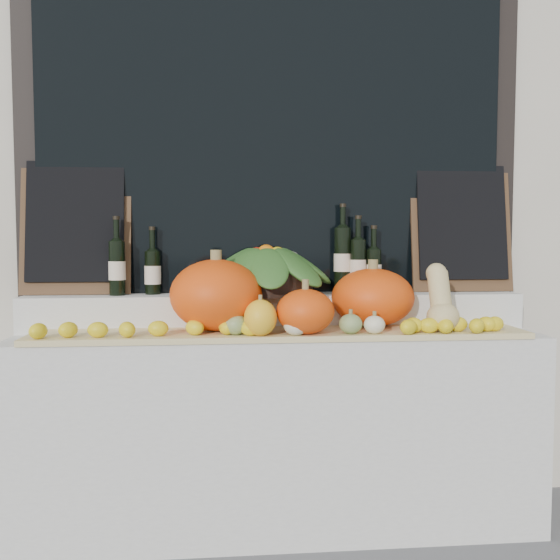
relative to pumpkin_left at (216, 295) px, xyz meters
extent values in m
cube|color=beige|center=(0.27, 0.81, 1.19)|extent=(7.00, 0.90, 4.50)
cube|color=black|center=(0.27, 0.36, 0.84)|extent=(2.40, 0.04, 2.10)
cube|color=black|center=(0.27, 0.33, 0.84)|extent=(2.20, 0.02, 2.00)
cube|color=silver|center=(0.27, 0.08, -0.62)|extent=(2.30, 0.55, 0.88)
cube|color=silver|center=(0.27, 0.23, -0.10)|extent=(2.30, 0.25, 0.16)
cube|color=tan|center=(0.27, -0.04, -0.17)|extent=(2.10, 0.32, 0.02)
ellipsoid|color=#F64F0C|center=(0.00, 0.00, 0.00)|extent=(0.41, 0.41, 0.31)
ellipsoid|color=#F64F0C|center=(0.70, 0.07, -0.02)|extent=(0.42, 0.42, 0.26)
ellipsoid|color=#F64F0C|center=(0.37, -0.13, -0.06)|extent=(0.31, 0.31, 0.19)
ellipsoid|color=#D4BC7D|center=(0.96, -0.12, -0.09)|extent=(0.14, 0.14, 0.12)
cylinder|color=#D4BC7D|center=(0.96, -0.07, 0.02)|extent=(0.09, 0.14, 0.18)
sphere|color=#D4BC7D|center=(0.96, -0.03, 0.09)|extent=(0.09, 0.09, 0.09)
ellipsoid|color=#2E5F1C|center=(0.55, -0.15, -0.11)|extent=(0.10, 0.10, 0.08)
cylinder|color=olive|center=(0.55, -0.15, -0.06)|extent=(0.02, 0.02, 0.02)
ellipsoid|color=#2E5F1C|center=(0.08, -0.13, -0.11)|extent=(0.10, 0.10, 0.09)
cylinder|color=olive|center=(0.08, -0.13, -0.06)|extent=(0.02, 0.02, 0.02)
ellipsoid|color=#F3EAC3|center=(0.32, -0.16, -0.11)|extent=(0.10, 0.10, 0.08)
cylinder|color=olive|center=(0.32, -0.16, -0.06)|extent=(0.02, 0.02, 0.02)
ellipsoid|color=yellow|center=(0.18, -0.16, -0.08)|extent=(0.13, 0.13, 0.15)
cylinder|color=olive|center=(0.18, -0.16, 0.01)|extent=(0.02, 0.02, 0.02)
ellipsoid|color=#F3EAC3|center=(0.65, -0.15, -0.12)|extent=(0.09, 0.09, 0.08)
cylinder|color=olive|center=(0.65, -0.15, -0.07)|extent=(0.02, 0.02, 0.02)
cylinder|color=black|center=(0.23, 0.22, 0.04)|extent=(0.43, 0.43, 0.11)
cylinder|color=black|center=(-0.45, 0.22, 0.11)|extent=(0.07, 0.07, 0.25)
cylinder|color=black|center=(-0.45, 0.22, 0.28)|extent=(0.03, 0.03, 0.10)
cylinder|color=beige|center=(-0.45, 0.22, 0.10)|extent=(0.08, 0.08, 0.08)
cylinder|color=black|center=(-0.45, 0.22, 0.33)|extent=(0.03, 0.03, 0.02)
cylinder|color=black|center=(-0.30, 0.27, 0.08)|extent=(0.07, 0.07, 0.20)
cylinder|color=black|center=(-0.30, 0.27, 0.23)|extent=(0.03, 0.03, 0.10)
cylinder|color=beige|center=(-0.30, 0.27, 0.07)|extent=(0.08, 0.08, 0.08)
cylinder|color=black|center=(-0.30, 0.27, 0.29)|extent=(0.03, 0.03, 0.02)
cylinder|color=black|center=(0.60, 0.26, 0.14)|extent=(0.08, 0.08, 0.31)
cylinder|color=black|center=(0.60, 0.26, 0.34)|extent=(0.03, 0.03, 0.10)
cylinder|color=beige|center=(0.60, 0.26, 0.13)|extent=(0.08, 0.08, 0.08)
cylinder|color=black|center=(0.60, 0.26, 0.40)|extent=(0.03, 0.03, 0.02)
cylinder|color=black|center=(0.67, 0.23, 0.11)|extent=(0.07, 0.07, 0.25)
cylinder|color=black|center=(0.67, 0.23, 0.28)|extent=(0.03, 0.03, 0.10)
cylinder|color=beige|center=(0.67, 0.23, 0.10)|extent=(0.08, 0.08, 0.08)
cylinder|color=black|center=(0.67, 0.23, 0.34)|extent=(0.03, 0.03, 0.02)
cylinder|color=black|center=(0.74, 0.24, 0.09)|extent=(0.07, 0.07, 0.21)
cylinder|color=black|center=(0.74, 0.24, 0.24)|extent=(0.03, 0.03, 0.10)
cylinder|color=beige|center=(0.74, 0.24, 0.08)|extent=(0.08, 0.08, 0.08)
cylinder|color=black|center=(0.74, 0.24, 0.29)|extent=(0.03, 0.03, 0.02)
cube|color=#4C331E|center=(-0.65, 0.30, 0.29)|extent=(0.50, 0.11, 0.62)
cube|color=black|center=(-0.65, 0.29, 0.32)|extent=(0.44, 0.10, 0.56)
cube|color=#4C331E|center=(1.19, 0.30, 0.29)|extent=(0.50, 0.11, 0.62)
cube|color=black|center=(1.19, 0.29, 0.32)|extent=(0.44, 0.10, 0.56)
camera|label=1|loc=(0.02, -2.66, 0.24)|focal=40.00mm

